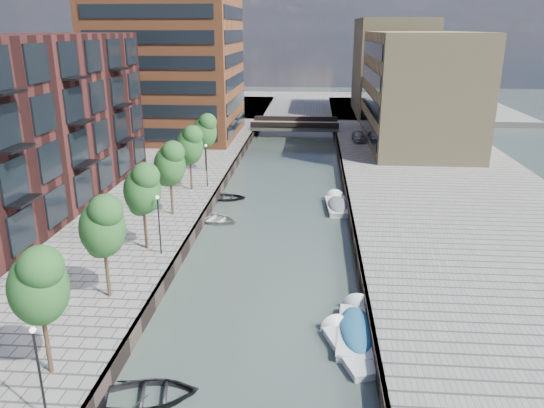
# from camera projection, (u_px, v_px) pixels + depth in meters

# --- Properties ---
(water) EXTENTS (300.00, 300.00, 0.00)m
(water) POSITION_uv_depth(u_px,v_px,m) (282.00, 198.00, 50.60)
(water) COLOR #38473F
(water) RESTS_ON ground
(quay_right) EXTENTS (20.00, 140.00, 1.00)m
(quay_right) POSITION_uv_depth(u_px,v_px,m) (454.00, 197.00, 49.24)
(quay_right) COLOR gray
(quay_right) RESTS_ON ground
(quay_wall_left) EXTENTS (0.25, 140.00, 1.00)m
(quay_wall_left) POSITION_uv_depth(u_px,v_px,m) (219.00, 192.00, 50.90)
(quay_wall_left) COLOR #332823
(quay_wall_left) RESTS_ON ground
(quay_wall_right) EXTENTS (0.25, 140.00, 1.00)m
(quay_wall_right) POSITION_uv_depth(u_px,v_px,m) (347.00, 195.00, 49.98)
(quay_wall_right) COLOR #332823
(quay_wall_right) RESTS_ON ground
(far_closure) EXTENTS (80.00, 40.00, 1.00)m
(far_closure) POSITION_uv_depth(u_px,v_px,m) (300.00, 106.00, 107.19)
(far_closure) COLOR gray
(far_closure) RESTS_ON ground
(apartment_block) EXTENTS (8.00, 38.00, 14.00)m
(apartment_block) POSITION_uv_depth(u_px,v_px,m) (12.00, 132.00, 40.11)
(apartment_block) COLOR black
(apartment_block) RESTS_ON quay_left
(tower) EXTENTS (18.00, 18.00, 30.00)m
(tower) POSITION_uv_depth(u_px,v_px,m) (167.00, 24.00, 70.46)
(tower) COLOR #9A512C
(tower) RESTS_ON quay_left
(tan_block_near) EXTENTS (12.00, 25.00, 14.00)m
(tan_block_near) POSITION_uv_depth(u_px,v_px,m) (418.00, 89.00, 67.68)
(tan_block_near) COLOR tan
(tan_block_near) RESTS_ON quay_right
(tan_block_far) EXTENTS (12.00, 20.00, 16.00)m
(tan_block_far) POSITION_uv_depth(u_px,v_px,m) (391.00, 67.00, 91.95)
(tan_block_far) COLOR tan
(tan_block_far) RESTS_ON quay_right
(bridge) EXTENTS (13.00, 6.00, 1.30)m
(bridge) POSITION_uv_depth(u_px,v_px,m) (295.00, 125.00, 80.42)
(bridge) COLOR gray
(bridge) RESTS_ON ground
(tree_1) EXTENTS (2.50, 2.50, 5.95)m
(tree_1) POSITION_uv_depth(u_px,v_px,m) (38.00, 284.00, 22.13)
(tree_1) COLOR #382619
(tree_1) RESTS_ON quay_left
(tree_2) EXTENTS (2.50, 2.50, 5.95)m
(tree_2) POSITION_uv_depth(u_px,v_px,m) (102.00, 225.00, 28.75)
(tree_2) COLOR #382619
(tree_2) RESTS_ON quay_left
(tree_3) EXTENTS (2.50, 2.50, 5.95)m
(tree_3) POSITION_uv_depth(u_px,v_px,m) (142.00, 188.00, 35.37)
(tree_3) COLOR #382619
(tree_3) RESTS_ON quay_left
(tree_4) EXTENTS (2.50, 2.50, 5.95)m
(tree_4) POSITION_uv_depth(u_px,v_px,m) (170.00, 163.00, 41.99)
(tree_4) COLOR #382619
(tree_4) RESTS_ON quay_left
(tree_5) EXTENTS (2.50, 2.50, 5.95)m
(tree_5) POSITION_uv_depth(u_px,v_px,m) (190.00, 144.00, 48.61)
(tree_5) COLOR #382619
(tree_5) RESTS_ON quay_left
(tree_6) EXTENTS (2.50, 2.50, 5.95)m
(tree_6) POSITION_uv_depth(u_px,v_px,m) (205.00, 130.00, 55.23)
(tree_6) COLOR #382619
(tree_6) RESTS_ON quay_left
(lamp_0) EXTENTS (0.24, 0.24, 4.12)m
(lamp_0) POSITION_uv_depth(u_px,v_px,m) (38.00, 365.00, 19.77)
(lamp_0) COLOR black
(lamp_0) RESTS_ON quay_left
(lamp_1) EXTENTS (0.24, 0.24, 4.12)m
(lamp_1) POSITION_uv_depth(u_px,v_px,m) (159.00, 219.00, 34.90)
(lamp_1) COLOR black
(lamp_1) RESTS_ON quay_left
(lamp_2) EXTENTS (0.24, 0.24, 4.12)m
(lamp_2) POSITION_uv_depth(u_px,v_px,m) (206.00, 161.00, 50.03)
(lamp_2) COLOR black
(lamp_2) RESTS_ON quay_left
(sloop_0) EXTENTS (5.02, 4.05, 0.92)m
(sloop_0) POSITION_uv_depth(u_px,v_px,m) (148.00, 399.00, 23.20)
(sloop_0) COLOR black
(sloop_0) RESTS_ON ground
(sloop_3) EXTENTS (5.28, 4.52, 0.92)m
(sloop_3) POSITION_uv_depth(u_px,v_px,m) (213.00, 222.00, 44.50)
(sloop_3) COLOR #ADACAB
(sloop_3) RESTS_ON ground
(sloop_4) EXTENTS (4.08, 2.96, 0.83)m
(sloop_4) POSITION_uv_depth(u_px,v_px,m) (225.00, 199.00, 50.29)
(sloop_4) COLOR black
(sloop_4) RESTS_ON ground
(motorboat_2) EXTENTS (3.08, 4.98, 1.57)m
(motorboat_2) POSITION_uv_depth(u_px,v_px,m) (347.00, 346.00, 26.91)
(motorboat_2) COLOR white
(motorboat_2) RESTS_ON ground
(motorboat_3) EXTENTS (2.39, 5.66, 1.84)m
(motorboat_3) POSITION_uv_depth(u_px,v_px,m) (357.00, 328.00, 28.31)
(motorboat_3) COLOR white
(motorboat_3) RESTS_ON ground
(motorboat_4) EXTENTS (2.24, 5.55, 1.81)m
(motorboat_4) POSITION_uv_depth(u_px,v_px,m) (337.00, 205.00, 47.96)
(motorboat_4) COLOR silver
(motorboat_4) RESTS_ON ground
(car) EXTENTS (1.75, 4.03, 1.35)m
(car) POSITION_uv_depth(u_px,v_px,m) (359.00, 136.00, 70.95)
(car) COLOR #949698
(car) RESTS_ON quay_right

